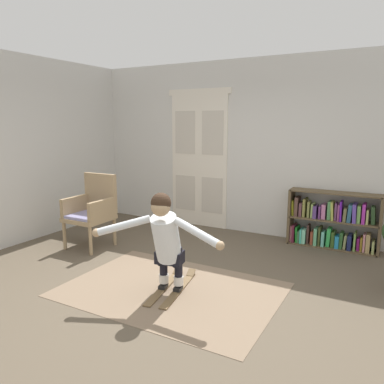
% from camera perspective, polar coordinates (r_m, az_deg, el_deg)
% --- Properties ---
extents(ground_plane, '(7.20, 7.20, 0.00)m').
position_cam_1_polar(ground_plane, '(4.45, -3.02, -14.38)').
color(ground_plane, brown).
extents(back_wall, '(6.00, 0.10, 2.90)m').
position_cam_1_polar(back_wall, '(6.41, 9.28, 6.61)').
color(back_wall, silver).
rests_on(back_wall, ground).
extents(side_wall_left, '(0.10, 6.00, 2.90)m').
position_cam_1_polar(side_wall_left, '(6.42, -24.63, 5.80)').
color(side_wall_left, silver).
rests_on(side_wall_left, ground).
extents(double_door, '(1.22, 0.05, 2.45)m').
position_cam_1_polar(double_door, '(6.77, 1.07, 5.08)').
color(double_door, silver).
rests_on(double_door, ground).
extents(rug, '(2.39, 1.68, 0.01)m').
position_cam_1_polar(rug, '(4.42, -3.17, -14.55)').
color(rug, '#806A54').
rests_on(rug, ground).
extents(bookshelf, '(1.32, 0.30, 0.86)m').
position_cam_1_polar(bookshelf, '(6.05, 20.43, -4.43)').
color(bookshelf, brown).
rests_on(bookshelf, ground).
extents(wicker_chair, '(0.60, 0.60, 1.10)m').
position_cam_1_polar(wicker_chair, '(5.89, -14.89, -2.48)').
color(wicker_chair, '#A18660').
rests_on(wicker_chair, ground).
extents(skis_pair, '(0.44, 1.00, 0.07)m').
position_cam_1_polar(skis_pair, '(4.44, -3.01, -14.16)').
color(skis_pair, brown).
rests_on(skis_pair, rug).
extents(person_skier, '(1.42, 0.72, 1.10)m').
position_cam_1_polar(person_skier, '(4.04, -4.05, -6.75)').
color(person_skier, white).
rests_on(person_skier, skis_pair).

